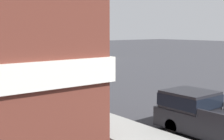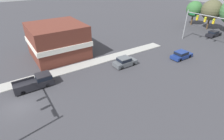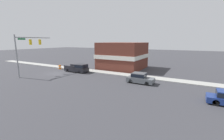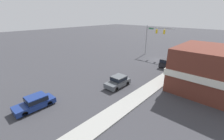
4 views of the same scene
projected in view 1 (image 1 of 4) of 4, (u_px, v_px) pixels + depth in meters
name	position (u px, v px, depth m)	size (l,w,h in m)	color
car_lead	(66.00, 75.00, 25.34)	(1.94, 4.22, 1.66)	black
car_oncoming	(44.00, 62.00, 36.09)	(1.90, 4.53, 1.51)	black
pickup_truck_parked	(208.00, 116.00, 13.07)	(2.03, 5.37, 1.80)	black
church_steeple	(100.00, 14.00, 49.07)	(2.24, 2.24, 13.32)	white
backdrop_tree_right_mid	(19.00, 22.00, 53.08)	(5.93, 5.93, 8.78)	#4C3823
backdrop_tree_right_far	(41.00, 27.00, 60.28)	(5.83, 5.83, 7.94)	#4C3823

